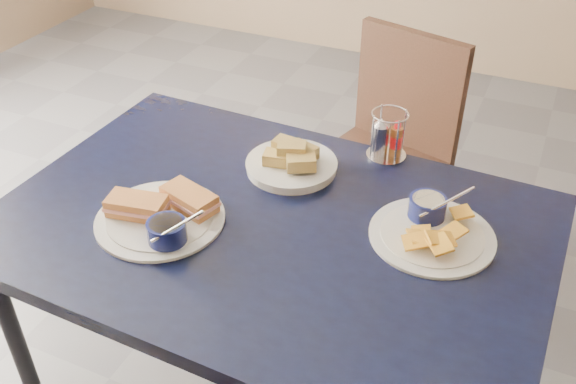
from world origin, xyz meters
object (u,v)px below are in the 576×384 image
at_px(chair_far, 385,137).
at_px(plantain_plate, 431,226).
at_px(dining_table, 270,241).
at_px(bread_basket, 292,162).
at_px(condiment_caddy, 386,138).
at_px(sandwich_plate, 163,214).

height_order(chair_far, plantain_plate, chair_far).
height_order(dining_table, bread_basket, bread_basket).
distance_m(bread_basket, condiment_caddy, 0.27).
distance_m(dining_table, sandwich_plate, 0.27).
bearing_deg(bread_basket, sandwich_plate, -119.78).
bearing_deg(condiment_caddy, chair_far, 104.40).
bearing_deg(dining_table, chair_far, 87.82).
xyz_separation_m(sandwich_plate, plantain_plate, (0.59, 0.22, -0.01)).
height_order(dining_table, plantain_plate, plantain_plate).
xyz_separation_m(dining_table, chair_far, (0.03, 0.90, -0.18)).
height_order(sandwich_plate, condiment_caddy, condiment_caddy).
distance_m(plantain_plate, bread_basket, 0.42).
bearing_deg(chair_far, plantain_plate, -67.33).
xyz_separation_m(chair_far, bread_basket, (-0.08, -0.67, 0.27)).
height_order(dining_table, sandwich_plate, sandwich_plate).
xyz_separation_m(dining_table, bread_basket, (-0.04, 0.23, 0.08)).
relative_size(chair_far, bread_basket, 3.66).
bearing_deg(dining_table, bread_basket, 100.77).
bearing_deg(plantain_plate, chair_far, 112.67).
bearing_deg(sandwich_plate, condiment_caddy, 51.77).
bearing_deg(plantain_plate, condiment_caddy, 125.17).
distance_m(sandwich_plate, bread_basket, 0.38).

